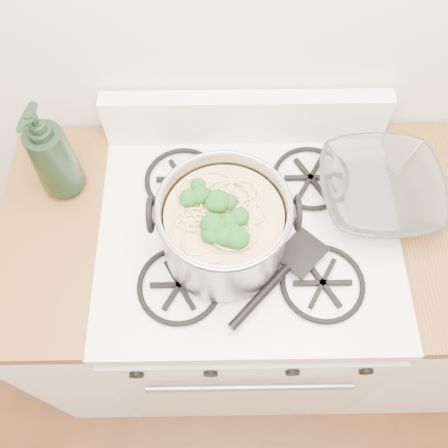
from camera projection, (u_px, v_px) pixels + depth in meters
gas_range at (243, 296)px, 1.67m from camera, size 0.76×0.66×0.92m
counter_left at (90, 294)px, 1.65m from camera, size 0.25×0.65×0.92m
stock_pot at (224, 228)px, 1.13m from camera, size 0.33×0.30×0.20m
spatula at (302, 251)px, 1.20m from camera, size 0.42×0.42×0.02m
glass_bowl at (377, 194)px, 1.27m from camera, size 0.13×0.13×0.03m
bottle at (50, 152)px, 1.18m from camera, size 0.14×0.14×0.29m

